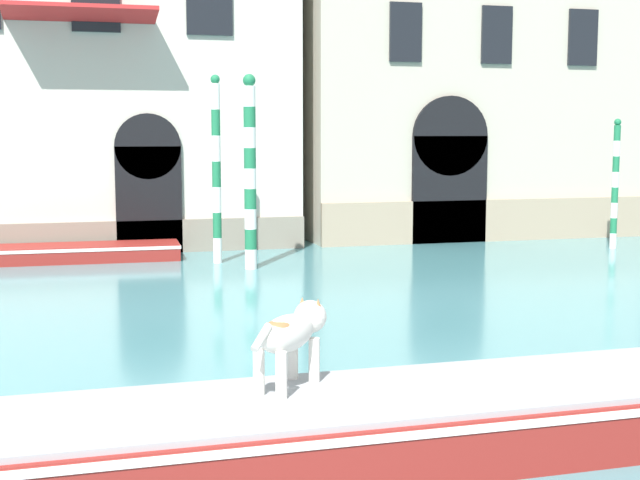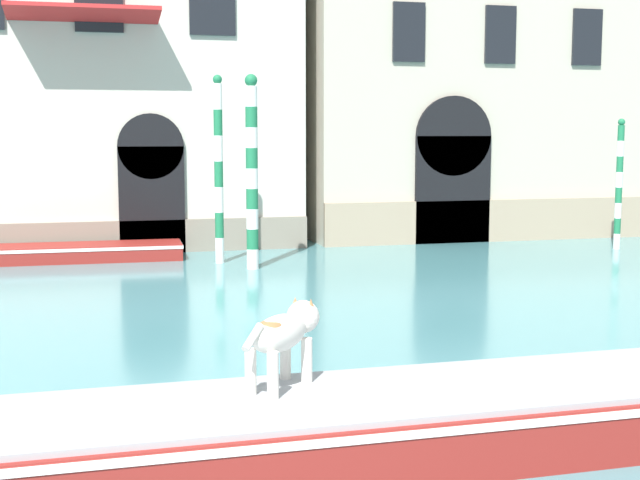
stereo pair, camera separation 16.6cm
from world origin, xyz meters
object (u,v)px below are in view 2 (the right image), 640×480
object	(u,v)px
boat_moored_near_palazzo	(78,252)
mooring_pole_1	(252,172)
mooring_pole_0	(219,169)
boat_foreground	(408,419)
mooring_pole_2	(619,184)
dog_on_deck	(284,333)

from	to	relation	value
boat_moored_near_palazzo	mooring_pole_1	size ratio (longest dim) A/B	1.14
mooring_pole_0	mooring_pole_1	xyz separation A→B (m)	(0.61, -1.17, -0.02)
boat_foreground	mooring_pole_2	distance (m)	17.34
dog_on_deck	boat_moored_near_palazzo	size ratio (longest dim) A/B	0.19
boat_foreground	mooring_pole_0	bearing A→B (deg)	89.17
mooring_pole_2	boat_foreground	bearing A→B (deg)	-129.55
mooring_pole_0	dog_on_deck	bearing A→B (deg)	-95.25
boat_moored_near_palazzo	mooring_pole_0	distance (m)	4.19
mooring_pole_0	mooring_pole_2	bearing A→B (deg)	-0.73
dog_on_deck	boat_moored_near_palazzo	xyz separation A→B (m)	(-2.20, 14.31, -0.99)
mooring_pole_0	mooring_pole_2	distance (m)	11.01
boat_moored_near_palazzo	mooring_pole_2	xyz separation A→B (m)	(14.39, -1.41, 1.58)
boat_moored_near_palazzo	dog_on_deck	bearing A→B (deg)	-79.89
mooring_pole_2	mooring_pole_0	bearing A→B (deg)	179.27
mooring_pole_2	dog_on_deck	bearing A→B (deg)	-133.38
mooring_pole_1	mooring_pole_2	bearing A→B (deg)	5.64
boat_foreground	boat_moored_near_palazzo	world-z (taller)	boat_foreground
mooring_pole_0	mooring_pole_1	distance (m)	1.32
boat_foreground	mooring_pole_0	xyz separation A→B (m)	(0.01, 13.47, 1.96)
boat_foreground	boat_moored_near_palazzo	xyz separation A→B (m)	(-3.39, 14.73, -0.13)
boat_moored_near_palazzo	mooring_pole_2	size ratio (longest dim) A/B	1.45
mooring_pole_0	mooring_pole_1	world-z (taller)	mooring_pole_0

